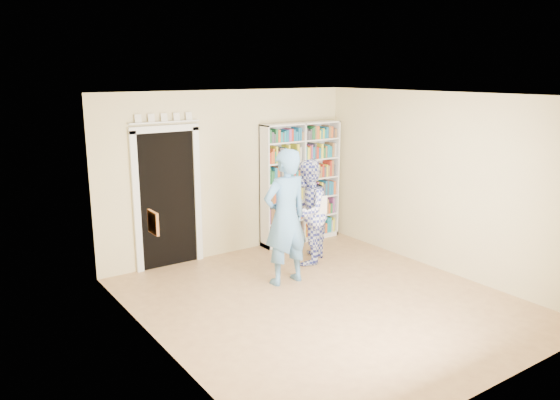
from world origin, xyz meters
The scene contains 11 objects.
floor centered at (0.00, 0.00, 0.00)m, with size 5.00×5.00×0.00m, color #9A6E4A.
ceiling centered at (0.00, 0.00, 2.70)m, with size 5.00×5.00×0.00m, color white.
wall_back centered at (0.00, 2.50, 1.35)m, with size 4.50×4.50×0.00m, color beige.
wall_left centered at (-2.25, 0.00, 1.35)m, with size 5.00×5.00×0.00m, color beige.
wall_right centered at (2.25, 0.00, 1.35)m, with size 5.00×5.00×0.00m, color beige.
bookshelf centered at (1.35, 2.34, 1.07)m, with size 1.54×0.29×2.12m.
doorway centered at (-1.10, 2.48, 1.18)m, with size 1.10×0.08×2.43m.
wall_art centered at (-2.23, 0.20, 1.40)m, with size 0.03×0.25×0.25m, color brown.
man_blue centered at (-0.03, 0.85, 0.98)m, with size 0.71×0.47×1.95m, color #5387B9.
man_plaid centered at (0.74, 1.35, 0.83)m, with size 0.81×0.63×1.67m, color #313996.
paper_sheet centered at (0.85, 1.13, 0.97)m, with size 0.20×0.01×0.29m, color white.
Camera 1 is at (-4.32, -5.22, 2.98)m, focal length 35.00 mm.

